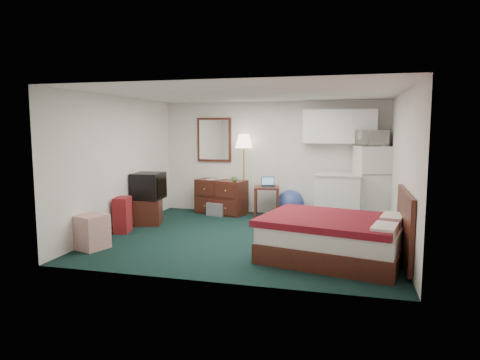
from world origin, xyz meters
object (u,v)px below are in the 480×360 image
(kitchen_counter, at_px, (338,199))
(fridge, at_px, (372,184))
(bed, at_px, (333,238))
(tv_stand, at_px, (148,212))
(desk, at_px, (267,202))
(dresser, at_px, (221,197))
(floor_lamp, at_px, (244,174))
(suitcase, at_px, (123,215))

(kitchen_counter, relative_size, fridge, 0.62)
(kitchen_counter, height_order, bed, kitchen_counter)
(kitchen_counter, bearing_deg, tv_stand, -161.22)
(desk, bearing_deg, dresser, 161.64)
(dresser, relative_size, floor_lamp, 0.63)
(floor_lamp, height_order, suitcase, floor_lamp)
(floor_lamp, relative_size, tv_stand, 3.26)
(kitchen_counter, bearing_deg, bed, -87.71)
(floor_lamp, distance_m, fridge, 2.73)
(desk, bearing_deg, suitcase, -150.38)
(fridge, bearing_deg, kitchen_counter, -176.46)
(fridge, relative_size, suitcase, 2.39)
(suitcase, bearing_deg, bed, -23.52)
(desk, bearing_deg, kitchen_counter, -14.69)
(desk, height_order, suitcase, desk)
(fridge, distance_m, suitcase, 4.96)
(bed, relative_size, tv_stand, 3.53)
(floor_lamp, relative_size, suitcase, 2.74)
(kitchen_counter, bearing_deg, dresser, 176.17)
(kitchen_counter, bearing_deg, fridge, 21.72)
(floor_lamp, xyz_separation_m, desk, (0.57, -0.24, -0.56))
(floor_lamp, xyz_separation_m, fridge, (2.72, -0.11, -0.11))
(fridge, bearing_deg, desk, 167.13)
(floor_lamp, bearing_deg, suitcase, -128.86)
(bed, height_order, suitcase, suitcase)
(bed, bearing_deg, suitcase, -177.83)
(fridge, bearing_deg, dresser, 163.39)
(suitcase, bearing_deg, floor_lamp, 37.91)
(tv_stand, relative_size, suitcase, 0.84)
(kitchen_counter, height_order, tv_stand, kitchen_counter)
(dresser, relative_size, suitcase, 1.72)
(floor_lamp, relative_size, bed, 0.92)
(bed, bearing_deg, tv_stand, 171.24)
(desk, distance_m, kitchen_counter, 1.51)
(dresser, bearing_deg, floor_lamp, 25.00)
(desk, relative_size, fridge, 0.43)
(kitchen_counter, distance_m, tv_stand, 3.84)
(dresser, relative_size, fridge, 0.72)
(floor_lamp, xyz_separation_m, bed, (2.07, -2.88, -0.58))
(bed, bearing_deg, dresser, 145.05)
(dresser, relative_size, tv_stand, 2.05)
(suitcase, bearing_deg, kitchen_counter, 12.47)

